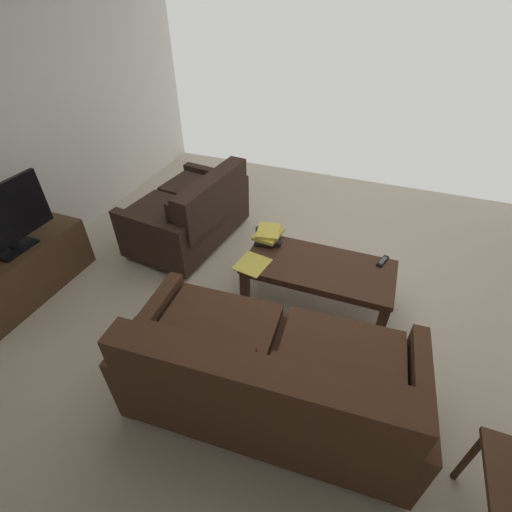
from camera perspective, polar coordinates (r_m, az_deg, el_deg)
name	(u,v)px	position (r m, az deg, el deg)	size (l,w,h in m)	color
ground_plane	(317,302)	(3.31, 9.56, -7.24)	(5.71, 5.17, 0.01)	beige
wall_right	(14,110)	(4.03, -33.83, 18.55)	(0.12, 5.17, 2.74)	white
sofa_main	(269,377)	(2.34, 2.05, -18.58)	(1.84, 0.97, 0.88)	black
loveseat_near	(191,212)	(3.87, -10.13, 6.78)	(0.97, 1.35, 0.81)	black
coffee_table	(318,271)	(3.09, 9.82, -2.34)	(1.23, 0.59, 0.41)	#3D2316
tv_stand	(27,271)	(3.78, -32.34, -2.04)	(0.38, 1.15, 0.49)	#4C331E
flat_tv	(1,220)	(3.52, -35.24, 4.60)	(0.20, 0.85, 0.55)	black
book_stack	(268,235)	(3.26, 1.92, 3.38)	(0.30, 0.32, 0.11)	black
tv_remote	(383,261)	(3.21, 19.34, -0.76)	(0.09, 0.17, 0.02)	black
loose_magazine	(252,264)	(3.01, -0.60, -1.28)	(0.24, 0.27, 0.01)	#E0CC4C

